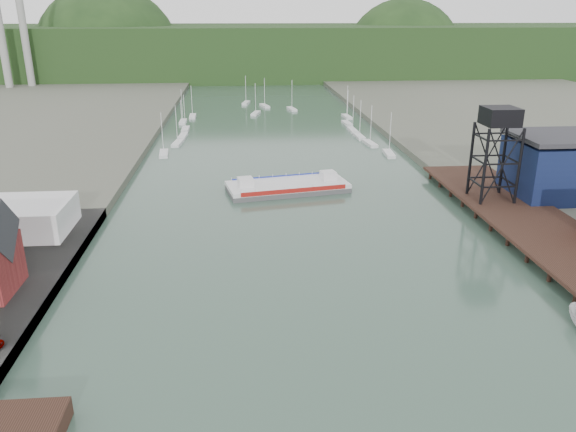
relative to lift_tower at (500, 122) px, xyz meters
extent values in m
cube|color=black|center=(2.00, -13.00, -13.75)|extent=(14.00, 70.00, 0.50)
cylinder|color=black|center=(-4.00, -13.00, -14.85)|extent=(0.60, 0.60, 2.20)
cylinder|color=black|center=(8.00, -13.00, -14.85)|extent=(0.60, 0.60, 2.20)
cube|color=silver|center=(-79.00, -8.00, -11.80)|extent=(18.00, 12.00, 4.50)
cylinder|color=black|center=(-3.00, -3.00, -7.00)|extent=(0.50, 0.50, 13.00)
cylinder|color=black|center=(3.00, -3.00, -7.00)|extent=(0.50, 0.50, 13.00)
cylinder|color=black|center=(-3.00, 3.00, -7.00)|extent=(0.50, 0.50, 13.00)
cylinder|color=black|center=(3.00, 3.00, -7.00)|extent=(0.50, 0.50, 13.00)
cube|color=black|center=(0.00, 0.00, 1.00)|extent=(5.50, 5.50, 3.00)
cube|color=#0C1238|center=(15.00, 2.00, -9.05)|extent=(20.00, 14.00, 10.00)
cube|color=#2D2D33|center=(15.00, 2.00, -3.15)|extent=(20.50, 14.50, 0.80)
cube|color=silver|center=(-62.54, 45.89, -15.30)|extent=(2.67, 7.65, 0.90)
cube|color=silver|center=(-60.28, 57.30, -15.30)|extent=(2.81, 7.67, 0.90)
cube|color=silver|center=(-59.71, 66.17, -15.30)|extent=(2.35, 7.59, 0.90)
cube|color=silver|center=(-59.81, 76.09, -15.30)|extent=(2.01, 7.50, 0.90)
cube|color=silver|center=(-61.64, 88.33, -15.30)|extent=(2.00, 7.50, 0.90)
cube|color=silver|center=(-59.32, 98.17, -15.30)|extent=(2.16, 7.54, 0.90)
cube|color=silver|center=(-7.44, 41.03, -15.30)|extent=(2.53, 7.62, 0.90)
cube|color=silver|center=(-9.54, 52.51, -15.30)|extent=(2.76, 7.67, 0.90)
cube|color=silver|center=(-10.54, 61.29, -15.30)|extent=(2.22, 7.56, 0.90)
cube|color=silver|center=(-10.73, 70.28, -15.30)|extent=(2.18, 7.54, 0.90)
cube|color=silver|center=(-10.33, 81.38, -15.30)|extent=(2.46, 7.61, 0.90)
cube|color=silver|center=(-8.22, 92.99, -15.30)|extent=(2.48, 7.61, 0.90)
cube|color=silver|center=(-38.16, 102.00, -15.30)|extent=(3.78, 7.76, 0.90)
cube|color=silver|center=(-24.96, 110.00, -15.30)|extent=(3.31, 7.74, 0.90)
cube|color=silver|center=(-34.34, 118.00, -15.30)|extent=(3.76, 7.76, 0.90)
cube|color=silver|center=(-41.11, 126.00, -15.30)|extent=(3.40, 7.74, 0.90)
cylinder|color=gray|center=(-137.00, 177.00, 14.35)|extent=(3.20, 3.20, 60.00)
cube|color=#1B3116|center=(-35.00, 242.00, -3.65)|extent=(500.00, 120.00, 28.00)
sphere|color=#1B3116|center=(-115.00, 242.00, -7.65)|extent=(80.00, 80.00, 80.00)
sphere|color=#1B3116|center=(55.00, 252.00, -9.65)|extent=(70.00, 70.00, 70.00)
cube|color=#4A4A4D|center=(-34.72, 14.09, -15.18)|extent=(24.65, 13.53, 0.93)
cube|color=silver|center=(-34.72, 14.09, -14.34)|extent=(24.65, 13.53, 0.75)
cube|color=#9E1612|center=(-33.84, 9.46, -14.16)|extent=(20.18, 3.98, 0.84)
cube|color=#152595|center=(-35.61, 18.72, -14.16)|extent=(20.18, 3.98, 0.84)
cube|color=silver|center=(-42.97, 12.52, -13.22)|extent=(3.27, 3.27, 1.86)
cube|color=silver|center=(-26.48, 15.66, -13.22)|extent=(3.27, 3.27, 1.86)
camera|label=1|loc=(-43.71, -90.83, 17.54)|focal=35.00mm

